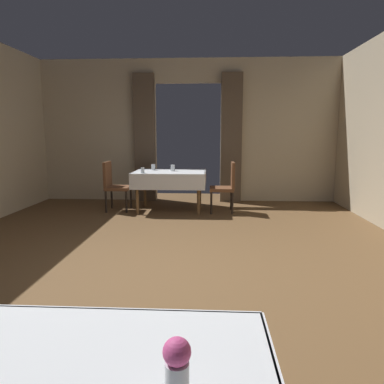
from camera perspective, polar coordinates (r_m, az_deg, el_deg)
The scene contains 9 objects.
ground at distance 3.89m, azimuth -4.71°, elevation -12.53°, with size 10.08×10.08×0.00m, color brown.
wall_back at distance 7.77m, azimuth -0.64°, elevation 9.87°, with size 6.40×0.27×3.00m.
dining_table_mid at distance 6.73m, azimuth -3.55°, elevation 2.52°, with size 1.34×0.98×0.75m.
chair_mid_right at distance 6.62m, azimuth 5.49°, elevation 1.18°, with size 0.45×0.44×0.93m.
chair_mid_left at distance 6.88m, azimuth -12.36°, elevation 1.31°, with size 0.44×0.44×0.93m.
flower_vase_near at distance 0.97m, azimuth -2.40°, elevation -27.14°, with size 0.07×0.07×0.21m.
glass_mid_a at distance 6.94m, azimuth -6.20°, elevation 3.97°, with size 0.08×0.08×0.12m, color silver.
glass_mid_b at distance 6.76m, azimuth -3.09°, elevation 3.88°, with size 0.08×0.08×0.12m, color silver.
glass_mid_c at distance 6.44m, azimuth -7.88°, elevation 3.46°, with size 0.06×0.06×0.10m, color silver.
Camera 1 is at (0.51, -3.57, 1.44)m, focal length 33.39 mm.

